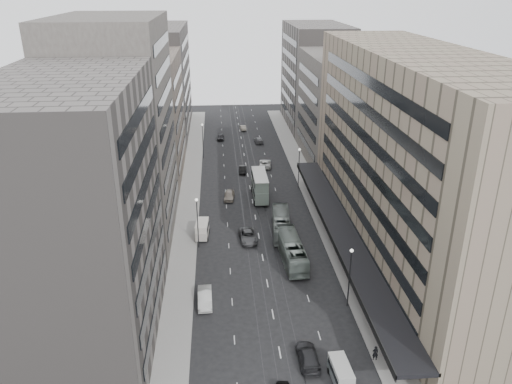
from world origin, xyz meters
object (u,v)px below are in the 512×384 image
object	(u,v)px
double_decker	(260,185)
pedestrian	(375,353)
sedan_1	(205,298)
bus_far	(281,224)
bus_near	(292,250)
panel_van	(202,229)
sedan_2	(248,236)
vw_microbus	(341,372)

from	to	relation	value
double_decker	pedestrian	distance (m)	46.30
sedan_1	bus_far	bearing A→B (deg)	55.26
sedan_1	pedestrian	size ratio (longest dim) A/B	2.84
bus_near	sedan_1	world-z (taller)	bus_near
bus_near	double_decker	world-z (taller)	double_decker
double_decker	panel_van	bearing A→B (deg)	-125.71
sedan_2	pedestrian	distance (m)	31.12
sedan_2	bus_far	bearing A→B (deg)	19.21
bus_near	double_decker	xyz separation A→B (m)	(-2.70, 23.37, 0.97)
double_decker	vw_microbus	distance (m)	48.45
bus_far	double_decker	xyz separation A→B (m)	(-2.30, 14.40, 1.07)
panel_van	pedestrian	xyz separation A→B (m)	(19.40, -30.41, -0.44)
sedan_1	sedan_2	world-z (taller)	sedan_1
panel_van	vw_microbus	bearing A→B (deg)	-61.49
double_decker	bus_far	bearing A→B (deg)	-81.21
bus_far	sedan_2	world-z (taller)	bus_far
bus_far	pedestrian	xyz separation A→B (m)	(6.40, -31.05, -0.55)
panel_van	sedan_2	bearing A→B (deg)	-8.85
vw_microbus	pedestrian	bearing A→B (deg)	28.67
bus_near	bus_far	world-z (taller)	bus_near
bus_near	pedestrian	bearing A→B (deg)	102.74
bus_near	pedestrian	distance (m)	22.89
bus_near	bus_far	xyz separation A→B (m)	(-0.40, 8.97, -0.11)
sedan_2	bus_near	bearing A→B (deg)	-51.09
bus_near	panel_van	world-z (taller)	bus_near
panel_van	sedan_1	distance (m)	18.30
double_decker	pedestrian	bearing A→B (deg)	-79.44
bus_near	double_decker	bearing A→B (deg)	-85.89
bus_near	double_decker	distance (m)	23.55
vw_microbus	sedan_2	size ratio (longest dim) A/B	0.77
bus_near	vw_microbus	xyz separation A→B (m)	(1.51, -24.87, -0.45)
double_decker	sedan_2	size ratio (longest dim) A/B	1.63
vw_microbus	double_decker	bearing A→B (deg)	91.77
bus_far	vw_microbus	world-z (taller)	bus_far
vw_microbus	pedestrian	world-z (taller)	vw_microbus
sedan_2	panel_van	bearing A→B (deg)	163.32
double_decker	sedan_2	world-z (taller)	double_decker
bus_near	sedan_2	bearing A→B (deg)	-50.07
bus_near	panel_van	size ratio (longest dim) A/B	2.77
vw_microbus	sedan_2	xyz separation A→B (m)	(-7.55, 31.49, -0.49)
pedestrian	sedan_1	bearing A→B (deg)	-32.25
double_decker	vw_microbus	world-z (taller)	double_decker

